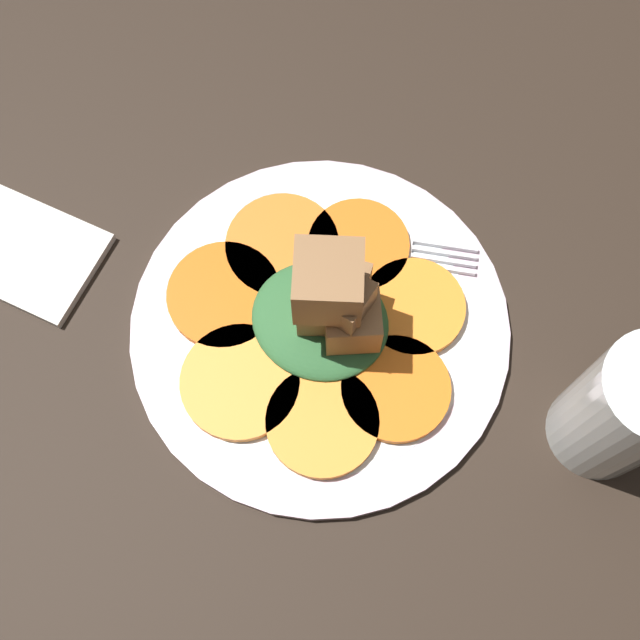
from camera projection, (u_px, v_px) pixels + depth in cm
name	position (u px, v px, depth cm)	size (l,w,h in cm)	color
table_slab	(320.00, 334.00, 63.23)	(120.00, 120.00, 2.00)	black
plate	(320.00, 327.00, 61.80)	(29.16, 29.16, 1.05)	silver
carrot_slice_0	(396.00, 389.00, 59.05)	(8.13, 8.13, 0.83)	orange
carrot_slice_1	(413.00, 307.00, 61.32)	(7.95, 7.95, 0.83)	orange
carrot_slice_2	(359.00, 246.00, 63.14)	(8.02, 8.02, 0.83)	orange
carrot_slice_3	(282.00, 246.00, 63.15)	(8.97, 8.97, 0.83)	orange
carrot_slice_4	(224.00, 295.00, 61.67)	(8.80, 8.80, 0.83)	#D45E12
carrot_slice_5	(240.00, 382.00, 59.23)	(8.90, 8.90, 0.83)	orange
carrot_slice_6	(322.00, 422.00, 58.17)	(8.30, 8.30, 0.83)	orange
center_pile	(330.00, 306.00, 57.60)	(10.52, 9.47, 11.14)	#2D6033
fork	(358.00, 244.00, 63.44)	(19.56, 6.99, 0.40)	silver
water_glass	(625.00, 410.00, 53.51)	(7.24, 7.24, 12.72)	silver
napkin	(11.00, 246.00, 64.37)	(14.35, 8.61, 0.80)	silver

